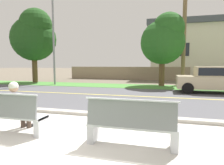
% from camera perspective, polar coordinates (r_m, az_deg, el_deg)
% --- Properties ---
extents(ground_plane, '(140.00, 140.00, 0.00)m').
position_cam_1_polar(ground_plane, '(11.73, 4.70, -2.79)').
color(ground_plane, '#665B4C').
extents(sidewalk_pavement, '(44.00, 3.60, 0.01)m').
position_cam_1_polar(sidewalk_pavement, '(4.65, -13.11, -15.61)').
color(sidewalk_pavement, beige).
rests_on(sidewalk_pavement, ground_plane).
extents(curb_edge, '(44.00, 0.30, 0.11)m').
position_cam_1_polar(curb_edge, '(6.34, -4.67, -9.32)').
color(curb_edge, '#ADA89E').
rests_on(curb_edge, ground_plane).
extents(street_asphalt, '(52.00, 8.00, 0.01)m').
position_cam_1_polar(street_asphalt, '(10.27, 3.19, -3.92)').
color(street_asphalt, '#515156').
rests_on(street_asphalt, ground_plane).
extents(road_centre_line, '(48.00, 0.14, 0.01)m').
position_cam_1_polar(road_centre_line, '(10.27, 3.19, -3.89)').
color(road_centre_line, '#E0CC4C').
rests_on(road_centre_line, ground_plane).
extents(far_verge_grass, '(48.00, 2.80, 0.02)m').
position_cam_1_polar(far_verge_grass, '(14.75, 6.86, -1.10)').
color(far_verge_grass, '#478438').
rests_on(far_verge_grass, ground_plane).
extents(bench_left, '(1.81, 0.48, 1.01)m').
position_cam_1_polar(bench_left, '(5.29, -28.16, -8.47)').
color(bench_left, silver).
rests_on(bench_left, ground_plane).
extents(bench_right, '(1.81, 0.48, 1.01)m').
position_cam_1_polar(bench_right, '(3.96, 5.67, -12.41)').
color(bench_right, silver).
rests_on(bench_right, ground_plane).
extents(seated_person_grey, '(0.52, 0.68, 1.25)m').
position_cam_1_polar(seated_person_grey, '(5.30, -26.22, -5.91)').
color(seated_person_grey, '#47382D').
rests_on(seated_person_grey, ground_plane).
extents(car_beige_near, '(4.30, 1.86, 1.54)m').
position_cam_1_polar(car_beige_near, '(12.69, 28.33, 1.08)').
color(car_beige_near, '#C6B793').
rests_on(car_beige_near, ground_plane).
extents(streetlamp, '(0.24, 2.10, 7.85)m').
position_cam_1_polar(streetlamp, '(16.96, -16.63, 14.59)').
color(streetlamp, gray).
rests_on(streetlamp, ground_plane).
extents(shade_tree_far_left, '(3.97, 3.97, 6.56)m').
position_cam_1_polar(shade_tree_far_left, '(19.19, -22.01, 12.77)').
color(shade_tree_far_left, brown).
rests_on(shade_tree_far_left, ground_plane).
extents(shade_tree_left, '(3.33, 3.33, 5.49)m').
position_cam_1_polar(shade_tree_left, '(15.45, 15.10, 12.27)').
color(shade_tree_left, brown).
rests_on(shade_tree_left, ground_plane).
extents(palm_tree_tall, '(2.09, 1.98, 8.36)m').
position_cam_1_polar(palm_tree_tall, '(17.72, 20.83, 21.58)').
color(palm_tree_tall, brown).
rests_on(palm_tree_tall, ground_plane).
extents(garden_wall, '(13.00, 0.36, 1.40)m').
position_cam_1_polar(garden_wall, '(21.20, 4.30, 2.77)').
color(garden_wall, gray).
rests_on(garden_wall, ground_plane).
extents(house_across_street, '(12.68, 6.91, 6.33)m').
position_cam_1_polar(house_across_street, '(24.47, 25.92, 8.47)').
color(house_across_street, beige).
rests_on(house_across_street, ground_plane).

